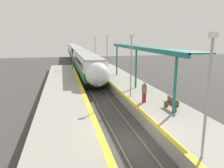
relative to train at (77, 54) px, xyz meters
name	(u,v)px	position (x,y,z in m)	size (l,w,h in m)	color
ground_plane	(129,143)	(0.00, -44.05, -2.14)	(120.00, 120.00, 0.00)	#423F3D
rail_left	(118,143)	(-0.72, -44.05, -2.07)	(0.08, 90.00, 0.15)	slate
rail_right	(141,140)	(0.72, -44.05, -2.07)	(0.08, 90.00, 0.15)	slate
train	(77,54)	(0.00, 0.00, 0.00)	(2.84, 67.19, 3.74)	black
platform_right	(186,130)	(3.81, -44.05, -1.70)	(4.33, 64.00, 0.89)	#9E998E
platform_left	(66,143)	(-3.74, -44.05, -1.70)	(4.18, 64.00, 0.89)	#9E998E
platform_bench	(171,103)	(4.19, -41.23, -0.79)	(0.44, 1.73, 0.89)	brown
person_waiting	(144,92)	(2.86, -38.97, -0.39)	(0.36, 0.22, 1.69)	maroon
railway_signal	(73,59)	(-1.99, -17.40, 0.50)	(0.28, 0.28, 4.31)	#59595E
lamppost_near	(208,90)	(2.30, -47.76, 1.94)	(0.36, 0.20, 5.62)	#9E9EA3
lamppost_mid	(131,62)	(2.30, -36.96, 1.94)	(0.36, 0.20, 5.62)	#9E9EA3
lamppost_far	(107,53)	(2.30, -26.17, 1.94)	(0.36, 0.20, 5.62)	#9E9EA3
lamppost_farthest	(95,49)	(2.30, -15.37, 1.94)	(0.36, 0.20, 5.62)	#9E9EA3
station_canopy	(142,49)	(4.51, -33.63, 2.91)	(2.02, 19.85, 4.45)	#1E6B66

